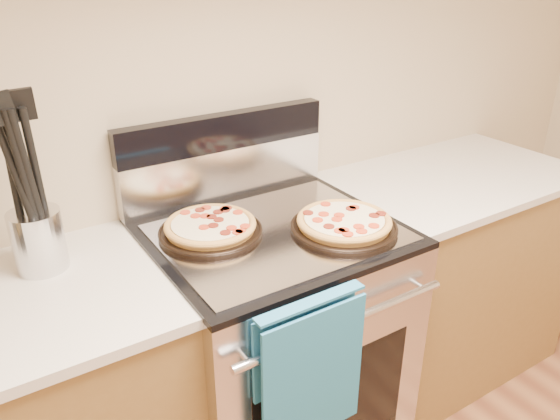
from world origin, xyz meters
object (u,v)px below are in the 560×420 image
range_body (273,349)px  pepperoni_pizza_back (210,228)px  utensil_crock (39,240)px  pepperoni_pizza_front (344,223)px

range_body → pepperoni_pizza_back: pepperoni_pizza_back is taller
pepperoni_pizza_back → utensil_crock: size_ratio=1.82×
range_body → pepperoni_pizza_back: size_ratio=2.87×
range_body → pepperoni_pizza_front: bearing=-35.8°
pepperoni_pizza_back → pepperoni_pizza_front: (0.36, -0.20, 0.00)m
pepperoni_pizza_front → utensil_crock: size_ratio=1.91×
utensil_crock → pepperoni_pizza_front: bearing=-19.7°
range_body → pepperoni_pizza_front: size_ratio=2.74×
range_body → pepperoni_pizza_front: (0.18, -0.13, 0.50)m
pepperoni_pizza_front → pepperoni_pizza_back: bearing=150.9°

